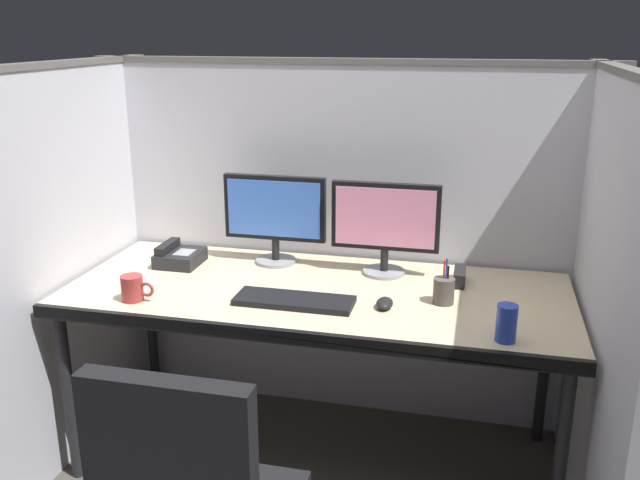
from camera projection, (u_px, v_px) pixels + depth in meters
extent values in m
cube|color=silver|center=(341.00, 246.00, 3.00)|extent=(2.20, 0.05, 1.55)
cube|color=#605B56|center=(343.00, 61.00, 2.76)|extent=(2.21, 0.06, 0.02)
cube|color=silver|center=(68.00, 268.00, 2.71)|extent=(0.05, 1.40, 1.55)
cube|color=#605B56|center=(45.00, 65.00, 2.48)|extent=(0.06, 1.41, 0.02)
cube|color=silver|center=(600.00, 315.00, 2.27)|extent=(0.05, 1.40, 1.55)
cube|color=#605B56|center=(632.00, 73.00, 2.04)|extent=(0.06, 1.41, 0.02)
cube|color=beige|center=(317.00, 294.00, 2.60)|extent=(1.90, 0.80, 0.04)
cube|color=black|center=(289.00, 337.00, 2.24)|extent=(1.90, 0.02, 0.05)
cylinder|color=black|center=(69.00, 396.00, 2.59)|extent=(0.04, 0.04, 0.70)
cylinder|color=black|center=(560.00, 462.00, 2.20)|extent=(0.04, 0.04, 0.70)
cylinder|color=black|center=(152.00, 324.00, 3.22)|extent=(0.04, 0.04, 0.70)
cylinder|color=black|center=(544.00, 366.00, 2.83)|extent=(0.04, 0.04, 0.70)
cube|color=black|center=(170.00, 476.00, 1.52)|extent=(0.40, 0.06, 0.48)
cylinder|color=gray|center=(276.00, 261.00, 2.89)|extent=(0.17, 0.17, 0.01)
cylinder|color=black|center=(276.00, 249.00, 2.87)|extent=(0.03, 0.03, 0.09)
cube|color=black|center=(275.00, 208.00, 2.82)|extent=(0.43, 0.03, 0.27)
cube|color=#3F72D8|center=(274.00, 209.00, 2.80)|extent=(0.39, 0.01, 0.23)
cylinder|color=gray|center=(384.00, 272.00, 2.76)|extent=(0.17, 0.17, 0.01)
cylinder|color=black|center=(384.00, 260.00, 2.74)|extent=(0.03, 0.03, 0.09)
cube|color=black|center=(386.00, 216.00, 2.69)|extent=(0.43, 0.03, 0.27)
cube|color=pink|center=(385.00, 218.00, 2.67)|extent=(0.39, 0.01, 0.23)
cube|color=black|center=(294.00, 301.00, 2.45)|extent=(0.43, 0.15, 0.02)
ellipsoid|color=black|center=(385.00, 303.00, 2.41)|extent=(0.06, 0.10, 0.03)
cylinder|color=#59595B|center=(385.00, 298.00, 2.43)|extent=(0.01, 0.01, 0.01)
cylinder|color=#993333|center=(132.00, 288.00, 2.47)|extent=(0.08, 0.08, 0.09)
torus|color=#993333|center=(147.00, 289.00, 2.46)|extent=(0.06, 0.01, 0.06)
cylinder|color=#4C4742|center=(444.00, 291.00, 2.44)|extent=(0.08, 0.08, 0.09)
cylinder|color=red|center=(444.00, 281.00, 2.44)|extent=(0.01, 0.01, 0.15)
cylinder|color=#263FB2|center=(446.00, 280.00, 2.43)|extent=(0.01, 0.01, 0.16)
cylinder|color=black|center=(448.00, 283.00, 2.44)|extent=(0.01, 0.01, 0.13)
cylinder|color=#263FB2|center=(506.00, 323.00, 2.14)|extent=(0.07, 0.07, 0.12)
cube|color=black|center=(180.00, 258.00, 2.86)|extent=(0.17, 0.19, 0.06)
cube|color=black|center=(167.00, 247.00, 2.86)|extent=(0.04, 0.17, 0.03)
cube|color=gray|center=(184.00, 252.00, 2.83)|extent=(0.07, 0.09, 0.00)
cube|color=black|center=(460.00, 276.00, 2.64)|extent=(0.04, 0.15, 0.06)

